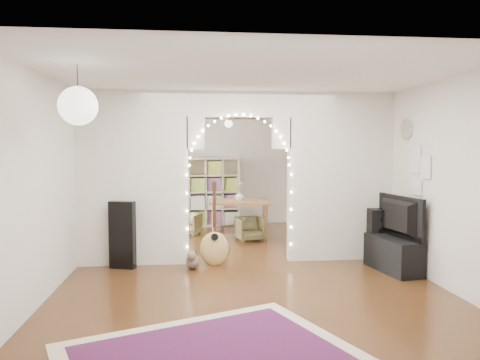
{
  "coord_description": "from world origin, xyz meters",
  "views": [
    {
      "loc": [
        -0.76,
        -7.36,
        1.83
      ],
      "look_at": [
        0.05,
        0.3,
        1.29
      ],
      "focal_mm": 35.0,
      "sensor_mm": 36.0,
      "label": 1
    }
  ],
  "objects": [
    {
      "name": "wall_front",
      "position": [
        0.0,
        -3.75,
        1.35
      ],
      "size": [
        5.0,
        0.02,
        2.7
      ],
      "primitive_type": "cube",
      "color": "silver",
      "rests_on": "floor"
    },
    {
      "name": "dining_chair_left",
      "position": [
        -0.83,
        2.4,
        0.23
      ],
      "size": [
        0.64,
        0.64,
        0.45
      ],
      "primitive_type": "imported",
      "rotation": [
        0.0,
        0.0,
        -0.4
      ],
      "color": "#4D4626",
      "rests_on": "floor"
    },
    {
      "name": "flower_vase",
      "position": [
        0.21,
        1.97,
        0.85
      ],
      "size": [
        0.2,
        0.2,
        0.19
      ],
      "primitive_type": "imported",
      "rotation": [
        0.0,
        0.0,
        -0.08
      ],
      "color": "white",
      "rests_on": "dining_table"
    },
    {
      "name": "paper_lantern",
      "position": [
        -1.9,
        -2.4,
        2.25
      ],
      "size": [
        0.4,
        0.4,
        0.4
      ],
      "primitive_type": "sphere",
      "color": "white",
      "rests_on": "ceiling"
    },
    {
      "name": "wall_right",
      "position": [
        2.5,
        0.0,
        1.35
      ],
      "size": [
        0.02,
        7.5,
        2.7
      ],
      "primitive_type": "cube",
      "color": "silver",
      "rests_on": "floor"
    },
    {
      "name": "tabby_cat",
      "position": [
        -0.74,
        -0.4,
        0.13
      ],
      "size": [
        0.23,
        0.48,
        0.31
      ],
      "rotation": [
        0.0,
        0.0,
        -0.1
      ],
      "color": "brown",
      "rests_on": "floor"
    },
    {
      "name": "dining_table",
      "position": [
        0.21,
        1.97,
        0.68
      ],
      "size": [
        1.26,
        0.89,
        0.76
      ],
      "rotation": [
        0.0,
        0.0,
        -0.08
      ],
      "color": "brown",
      "rests_on": "floor"
    },
    {
      "name": "fairy_lights",
      "position": [
        0.0,
        -0.13,
        1.55
      ],
      "size": [
        1.64,
        0.04,
        1.6
      ],
      "primitive_type": null,
      "color": "#FFEABF",
      "rests_on": "divider_wall"
    },
    {
      "name": "picture_frames",
      "position": [
        2.48,
        -1.0,
        1.5
      ],
      "size": [
        0.02,
        0.5,
        0.7
      ],
      "primitive_type": null,
      "color": "white",
      "rests_on": "wall_right"
    },
    {
      "name": "media_console",
      "position": [
        2.2,
        -0.84,
        0.25
      ],
      "size": [
        0.55,
        1.05,
        0.5
      ],
      "primitive_type": "cube",
      "rotation": [
        0.0,
        0.0,
        0.16
      ],
      "color": "black",
      "rests_on": "floor"
    },
    {
      "name": "dining_chair_right",
      "position": [
        0.38,
        1.63,
        0.23
      ],
      "size": [
        0.58,
        0.6,
        0.47
      ],
      "primitive_type": "imported",
      "rotation": [
        0.0,
        0.0,
        0.18
      ],
      "color": "#4D4626",
      "rests_on": "floor"
    },
    {
      "name": "wall_back",
      "position": [
        0.0,
        3.75,
        1.35
      ],
      "size": [
        5.0,
        0.02,
        2.7
      ],
      "primitive_type": "cube",
      "color": "silver",
      "rests_on": "floor"
    },
    {
      "name": "wall_clock",
      "position": [
        2.48,
        -0.6,
        2.1
      ],
      "size": [
        0.03,
        0.31,
        0.31
      ],
      "primitive_type": "cylinder",
      "rotation": [
        0.0,
        1.57,
        0.0
      ],
      "color": "white",
      "rests_on": "wall_right"
    },
    {
      "name": "divider_wall",
      "position": [
        0.0,
        0.0,
        1.42
      ],
      "size": [
        5.0,
        0.2,
        2.7
      ],
      "color": "silver",
      "rests_on": "floor"
    },
    {
      "name": "acoustic_guitar",
      "position": [
        -0.41,
        -0.25,
        0.48
      ],
      "size": [
        0.45,
        0.17,
        1.1
      ],
      "rotation": [
        0.0,
        0.0,
        -0.04
      ],
      "color": "tan",
      "rests_on": "floor"
    },
    {
      "name": "window",
      "position": [
        -2.47,
        1.8,
        1.5
      ],
      "size": [
        0.04,
        1.2,
        1.4
      ],
      "primitive_type": "cube",
      "color": "white",
      "rests_on": "wall_left"
    },
    {
      "name": "ceiling",
      "position": [
        0.0,
        0.0,
        2.7
      ],
      "size": [
        5.0,
        7.5,
        0.02
      ],
      "primitive_type": "cube",
      "color": "white",
      "rests_on": "wall_back"
    },
    {
      "name": "tv",
      "position": [
        2.2,
        -0.84,
        0.81
      ],
      "size": [
        0.31,
        1.08,
        0.62
      ],
      "primitive_type": "imported",
      "rotation": [
        0.0,
        0.0,
        1.73
      ],
      "color": "black",
      "rests_on": "media_console"
    },
    {
      "name": "area_rug",
      "position": [
        -0.6,
        -3.4,
        0.01
      ],
      "size": [
        3.01,
        2.67,
        0.02
      ],
      "primitive_type": "cube",
      "rotation": [
        0.0,
        0.0,
        0.38
      ],
      "color": "maroon",
      "rests_on": "floor"
    },
    {
      "name": "ceiling_fan",
      "position": [
        0.0,
        2.0,
        2.4
      ],
      "size": [
        1.1,
        1.1,
        0.3
      ],
      "primitive_type": null,
      "color": "#B1893B",
      "rests_on": "ceiling"
    },
    {
      "name": "floor_speaker",
      "position": [
        2.2,
        -0.33,
        0.43
      ],
      "size": [
        0.35,
        0.32,
        0.85
      ],
      "rotation": [
        0.0,
        0.0,
        -0.07
      ],
      "color": "black",
      "rests_on": "floor"
    },
    {
      "name": "wall_left",
      "position": [
        -2.5,
        0.0,
        1.35
      ],
      "size": [
        0.02,
        7.5,
        2.7
      ],
      "primitive_type": "cube",
      "color": "silver",
      "rests_on": "floor"
    },
    {
      "name": "bookcase",
      "position": [
        -0.41,
        3.5,
        0.79
      ],
      "size": [
        1.59,
        0.79,
        1.58
      ],
      "primitive_type": "cube",
      "rotation": [
        0.0,
        0.0,
        0.27
      ],
      "color": "beige",
      "rests_on": "floor"
    },
    {
      "name": "floor",
      "position": [
        0.0,
        0.0,
        0.0
      ],
      "size": [
        7.5,
        7.5,
        0.0
      ],
      "primitive_type": "plane",
      "color": "black",
      "rests_on": "ground"
    },
    {
      "name": "guitar_case",
      "position": [
        -1.79,
        -0.25,
        0.51
      ],
      "size": [
        0.41,
        0.24,
        1.02
      ],
      "primitive_type": "cube",
      "rotation": [
        0.0,
        0.0,
        -0.3
      ],
      "color": "black",
      "rests_on": "floor"
    }
  ]
}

